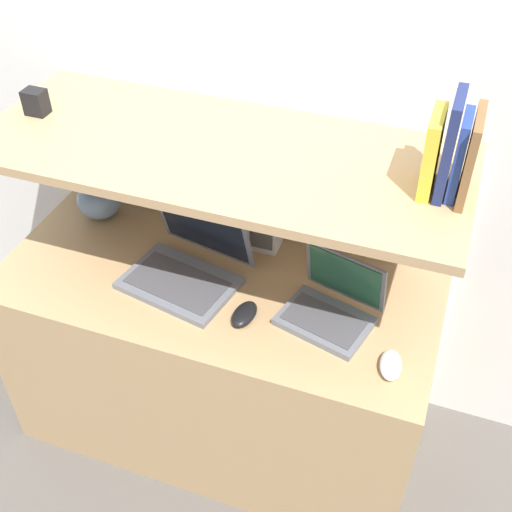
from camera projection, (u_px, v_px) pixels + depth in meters
The scene contains 16 objects.
ground_plane at pixel (191, 492), 2.25m from camera, with size 12.00×12.00×0.00m, color #56514C.
wall_back at pixel (257, 92), 1.96m from camera, with size 6.00×0.05×2.40m.
desk at pixel (221, 359), 2.24m from camera, with size 1.38×0.63×0.74m.
back_riser at pixel (253, 256), 2.34m from camera, with size 1.38×0.04×1.15m.
shelf at pixel (220, 152), 1.77m from camera, with size 1.38×0.56×0.03m.
table_lamp at pixel (92, 165), 2.12m from camera, with size 0.22×0.22×0.34m.
laptop_large at pixel (187, 265), 1.98m from camera, with size 0.39×0.35×0.23m.
laptop_small at pixel (332, 306), 1.85m from camera, with size 0.30×0.27×0.20m.
computer_mouse at pixel (244, 314), 1.87m from camera, with size 0.07×0.12×0.03m.
second_mouse at pixel (391, 365), 1.72m from camera, with size 0.07×0.11×0.03m.
router_box at pixel (265, 229), 2.08m from camera, with size 0.10×0.08×0.14m.
book_brown at pixel (471, 157), 1.52m from camera, with size 0.02×0.17×0.22m.
book_blue at pixel (459, 156), 1.53m from camera, with size 0.02×0.12×0.21m.
book_navy at pixel (450, 146), 1.52m from camera, with size 0.02×0.14×0.26m.
book_yellow at pixel (432, 152), 1.55m from camera, with size 0.04×0.15×0.20m.
shelf_gadget at pixel (36, 102), 1.88m from camera, with size 0.06×0.05×0.07m.
Camera 1 is at (0.61, -1.02, 2.10)m, focal length 45.00 mm.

